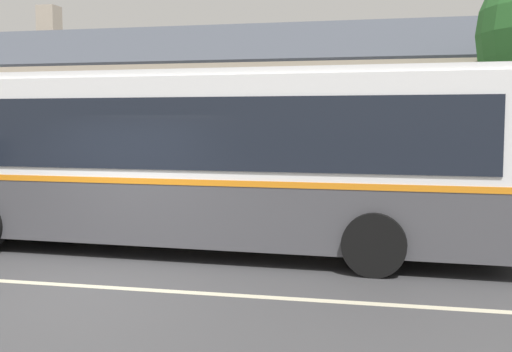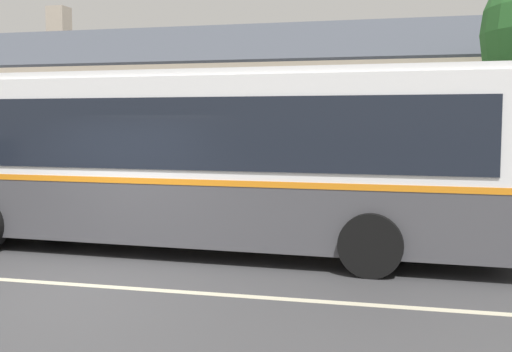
# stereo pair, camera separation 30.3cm
# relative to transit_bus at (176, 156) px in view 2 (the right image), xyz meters

# --- Properties ---
(ground_plane) EXTENTS (300.00, 300.00, 0.00)m
(ground_plane) POSITION_rel_transit_bus_xyz_m (-0.44, -2.90, -1.75)
(ground_plane) COLOR #424244
(sidewalk_far) EXTENTS (60.00, 3.00, 0.15)m
(sidewalk_far) POSITION_rel_transit_bus_xyz_m (-0.44, 3.10, -1.67)
(sidewalk_far) COLOR #ADAAA3
(sidewalk_far) RESTS_ON ground
(lane_divider_stripe) EXTENTS (60.00, 0.16, 0.01)m
(lane_divider_stripe) POSITION_rel_transit_bus_xyz_m (-0.44, -2.90, -1.75)
(lane_divider_stripe) COLOR beige
(lane_divider_stripe) RESTS_ON ground
(community_building) EXTENTS (20.68, 8.71, 6.66)m
(community_building) POSITION_rel_transit_bus_xyz_m (-3.35, 9.99, 0.36)
(community_building) COLOR tan
(community_building) RESTS_ON ground
(transit_bus) EXTENTS (12.33, 3.08, 3.26)m
(transit_bus) POSITION_rel_transit_bus_xyz_m (0.00, 0.00, 0.00)
(transit_bus) COLOR #47474C
(transit_bus) RESTS_ON ground
(bench_down_street) EXTENTS (1.73, 0.51, 0.94)m
(bench_down_street) POSITION_rel_transit_bus_xyz_m (-1.95, 2.42, -1.18)
(bench_down_street) COLOR brown
(bench_down_street) RESTS_ON sidewalk_far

